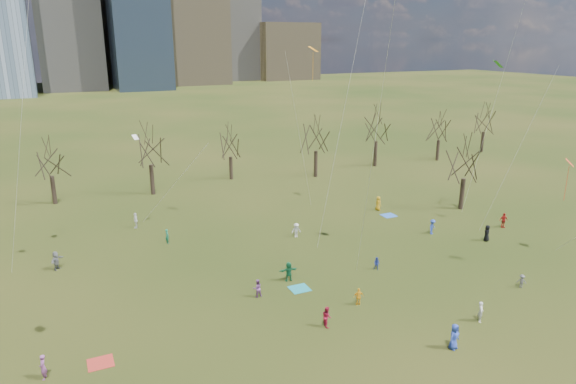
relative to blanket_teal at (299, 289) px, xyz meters
name	(u,v)px	position (x,y,z in m)	size (l,w,h in m)	color
ground	(358,329)	(1.09, -7.35, -0.01)	(500.00, 500.00, 0.00)	black
bare_tree_row	(207,149)	(1.00, 29.87, 6.10)	(113.04, 29.80, 9.50)	black
blanket_teal	(299,289)	(0.00, 0.00, 0.00)	(1.60, 1.50, 0.03)	teal
blanket_navy	(389,215)	(17.62, 12.23, 0.00)	(1.60, 1.50, 0.03)	blue
blanket_crimson	(101,363)	(-16.03, -3.85, 0.00)	(1.60, 1.50, 0.03)	#B52E24
person_0	(454,337)	(5.59, -12.03, 0.89)	(0.89, 0.58, 1.81)	#2A44B7
person_1	(481,312)	(9.79, -10.13, 0.77)	(0.58, 0.38, 1.58)	white
person_2	(327,317)	(-0.75, -6.02, 0.76)	(0.76, 0.59, 1.56)	#B4193A
person_3	(522,281)	(16.90, -7.52, 0.57)	(0.76, 0.44, 1.18)	#5A595E
person_4	(359,297)	(3.00, -4.34, 0.70)	(0.84, 0.35, 1.43)	yellow
person_5	(289,271)	(-0.19, 1.75, 0.85)	(1.60, 0.51, 1.73)	#16663B
person_6	(487,233)	(22.07, 1.47, 0.84)	(0.84, 0.55, 1.72)	black
person_7	(43,367)	(-19.29, -4.08, 0.80)	(0.60, 0.39, 1.63)	#91488C
person_8	(377,264)	(7.91, 0.42, 0.58)	(0.58, 0.45, 1.19)	#223297
person_9	(296,230)	(4.79, 10.64, 0.75)	(0.98, 0.56, 1.52)	silver
person_10	(503,220)	(26.68, 3.67, 0.82)	(0.98, 0.41, 1.67)	red
person_11	(56,261)	(-18.18, 12.50, 0.85)	(1.60, 0.51, 1.72)	slate
person_12	(378,203)	(17.59, 14.42, 0.86)	(0.85, 0.55, 1.74)	gold
person_13	(167,236)	(-7.82, 14.58, 0.74)	(0.55, 0.36, 1.51)	#1B7958
person_14	(257,288)	(-3.67, 0.19, 0.74)	(0.73, 0.57, 1.51)	#8C4C99
person_15	(432,227)	(18.30, 5.38, 0.80)	(1.06, 0.61, 1.64)	#263FA5
person_16	(136,220)	(-10.02, 20.44, 0.86)	(1.02, 0.42, 1.74)	silver
kites_airborne	(332,102)	(4.00, 2.42, 14.97)	(50.05, 33.03, 36.34)	#FDF828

